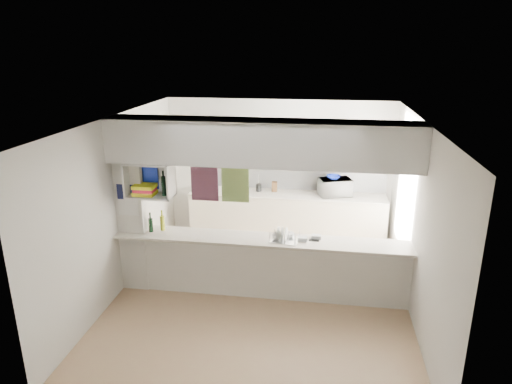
% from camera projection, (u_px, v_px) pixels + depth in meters
% --- Properties ---
extents(floor, '(4.80, 4.80, 0.00)m').
position_uv_depth(floor, '(260.00, 295.00, 6.74)').
color(floor, tan).
rests_on(floor, ground).
extents(ceiling, '(4.80, 4.80, 0.00)m').
position_uv_depth(ceiling, '(261.00, 120.00, 5.94)').
color(ceiling, white).
rests_on(ceiling, wall_back).
extents(wall_back, '(4.20, 0.00, 4.20)m').
position_uv_depth(wall_back, '(278.00, 169.00, 8.60)').
color(wall_back, silver).
rests_on(wall_back, floor).
extents(wall_left, '(0.00, 4.80, 4.80)m').
position_uv_depth(wall_left, '(118.00, 206.00, 6.64)').
color(wall_left, silver).
rests_on(wall_left, floor).
extents(wall_right, '(0.00, 4.80, 4.80)m').
position_uv_depth(wall_right, '(417.00, 222.00, 6.04)').
color(wall_right, silver).
rests_on(wall_right, floor).
extents(servery_partition, '(4.20, 0.50, 2.60)m').
position_uv_depth(servery_partition, '(248.00, 188.00, 6.26)').
color(servery_partition, silver).
rests_on(servery_partition, floor).
extents(cubby_shelf, '(0.65, 0.35, 0.50)m').
position_uv_depth(cubby_shelf, '(150.00, 181.00, 6.38)').
color(cubby_shelf, white).
rests_on(cubby_shelf, bulkhead).
extents(kitchen_run, '(3.60, 0.63, 2.24)m').
position_uv_depth(kitchen_run, '(285.00, 198.00, 8.48)').
color(kitchen_run, beige).
rests_on(kitchen_run, floor).
extents(microwave, '(0.65, 0.53, 0.31)m').
position_uv_depth(microwave, '(335.00, 187.00, 8.26)').
color(microwave, white).
rests_on(microwave, bench_top).
extents(bowl, '(0.25, 0.25, 0.06)m').
position_uv_depth(bowl, '(333.00, 177.00, 8.21)').
color(bowl, navy).
rests_on(bowl, microwave).
extents(dish_rack, '(0.42, 0.34, 0.21)m').
position_uv_depth(dish_rack, '(284.00, 235.00, 6.35)').
color(dish_rack, silver).
rests_on(dish_rack, breakfast_bar).
extents(cup, '(0.13, 0.13, 0.09)m').
position_uv_depth(cup, '(276.00, 236.00, 6.38)').
color(cup, white).
rests_on(cup, dish_rack).
extents(wine_bottles, '(0.22, 0.15, 0.31)m').
position_uv_depth(wine_bottles, '(157.00, 224.00, 6.68)').
color(wine_bottles, black).
rests_on(wine_bottles, breakfast_bar).
extents(plastic_tubs, '(0.51, 0.21, 0.07)m').
position_uv_depth(plastic_tubs, '(301.00, 237.00, 6.44)').
color(plastic_tubs, silver).
rests_on(plastic_tubs, breakfast_bar).
extents(utensil_jar, '(0.10, 0.10, 0.14)m').
position_uv_depth(utensil_jar, '(259.00, 188.00, 8.51)').
color(utensil_jar, black).
rests_on(utensil_jar, bench_top).
extents(knife_block, '(0.10, 0.08, 0.19)m').
position_uv_depth(knife_block, '(274.00, 187.00, 8.49)').
color(knife_block, '#52361C').
rests_on(knife_block, bench_top).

